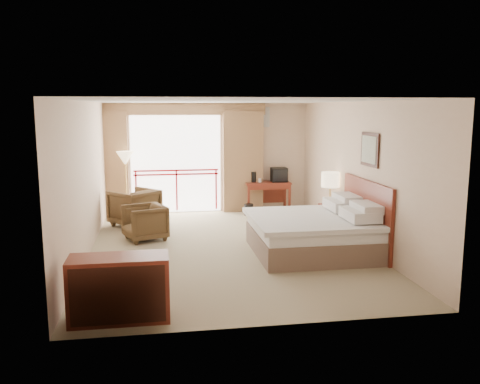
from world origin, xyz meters
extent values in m
plane|color=gray|center=(0.00, 0.00, 0.00)|extent=(7.00, 7.00, 0.00)
plane|color=white|center=(0.00, 0.00, 2.70)|extent=(7.00, 7.00, 0.00)
plane|color=beige|center=(0.00, 3.50, 1.35)|extent=(5.00, 0.00, 5.00)
plane|color=beige|center=(0.00, -3.50, 1.35)|extent=(5.00, 0.00, 5.00)
plane|color=beige|center=(-2.50, 0.00, 1.35)|extent=(0.00, 7.00, 7.00)
plane|color=beige|center=(2.50, 0.00, 1.35)|extent=(0.00, 7.00, 7.00)
plane|color=white|center=(-0.80, 3.48, 1.20)|extent=(2.40, 0.00, 2.40)
cube|color=#A40E15|center=(-0.80, 3.46, 0.95)|extent=(2.09, 0.03, 0.04)
cube|color=#A40E15|center=(-0.80, 3.46, 1.05)|extent=(2.09, 0.03, 0.04)
cube|color=#A40E15|center=(-1.79, 3.46, 0.55)|extent=(0.04, 0.03, 1.00)
cube|color=#A40E15|center=(-0.80, 3.46, 0.55)|extent=(0.04, 0.03, 1.00)
cube|color=#A40E15|center=(0.19, 3.46, 0.55)|extent=(0.04, 0.03, 1.00)
cube|color=#876343|center=(-2.45, 3.35, 1.25)|extent=(1.00, 0.26, 2.50)
cube|color=#876343|center=(0.85, 3.35, 1.25)|extent=(1.00, 0.26, 2.50)
cube|color=#876343|center=(-0.80, 3.38, 2.55)|extent=(4.40, 0.22, 0.28)
cube|color=silver|center=(1.30, 3.47, 2.35)|extent=(0.50, 0.04, 0.50)
cube|color=brown|center=(1.45, -0.60, 0.20)|extent=(2.05, 2.00, 0.40)
cube|color=white|center=(1.45, -0.60, 0.50)|extent=(2.01, 1.96, 0.22)
cube|color=white|center=(1.40, -0.60, 0.63)|extent=(2.09, 2.06, 0.08)
cube|color=white|center=(2.15, -1.05, 0.78)|extent=(0.50, 0.75, 0.18)
cube|color=white|center=(2.15, -0.15, 0.78)|extent=(0.50, 0.75, 0.18)
cube|color=white|center=(2.28, -1.05, 0.90)|extent=(0.40, 0.70, 0.14)
cube|color=white|center=(2.28, -0.15, 0.90)|extent=(0.40, 0.70, 0.14)
cube|color=maroon|center=(2.46, -0.60, 0.65)|extent=(0.06, 2.10, 1.30)
cube|color=black|center=(2.48, -0.60, 1.85)|extent=(0.03, 0.72, 0.60)
cube|color=silver|center=(2.46, -0.60, 1.85)|extent=(0.01, 0.60, 0.48)
cube|color=maroon|center=(2.31, 0.92, 0.28)|extent=(0.40, 0.48, 0.56)
cylinder|color=tan|center=(2.31, 0.97, 0.61)|extent=(0.16, 0.16, 0.04)
cylinder|color=tan|center=(2.31, 0.97, 0.81)|extent=(0.03, 0.03, 0.40)
cylinder|color=#FFE5B2|center=(2.31, 0.97, 1.10)|extent=(0.38, 0.38, 0.31)
cube|color=black|center=(2.26, 0.77, 0.60)|extent=(0.21, 0.19, 0.08)
cube|color=maroon|center=(1.46, 3.23, 0.72)|extent=(1.13, 0.55, 0.05)
cube|color=maroon|center=(0.94, 3.00, 0.35)|extent=(0.06, 0.06, 0.70)
cube|color=maroon|center=(1.98, 3.00, 0.35)|extent=(0.06, 0.06, 0.70)
cube|color=maroon|center=(0.94, 3.47, 0.35)|extent=(0.06, 0.06, 0.70)
cube|color=maroon|center=(1.98, 3.47, 0.35)|extent=(0.06, 0.06, 0.70)
cube|color=maroon|center=(1.46, 3.47, 0.42)|extent=(1.04, 0.03, 0.52)
cube|color=maroon|center=(1.46, 2.99, 0.64)|extent=(1.04, 0.03, 0.11)
cube|color=black|center=(1.76, 3.23, 0.91)|extent=(0.39, 0.30, 0.36)
cube|color=black|center=(1.76, 3.08, 0.91)|extent=(0.36, 0.02, 0.29)
cylinder|color=black|center=(1.11, 3.23, 0.87)|extent=(0.14, 0.14, 0.27)
cylinder|color=white|center=(1.26, 3.18, 0.79)|extent=(0.07, 0.07, 0.10)
cylinder|color=black|center=(0.90, 2.78, 0.14)|extent=(0.28, 0.28, 0.28)
imported|color=#46321E|center=(-1.79, 2.11, 0.00)|extent=(1.25, 1.26, 0.82)
imported|color=#46321E|center=(-1.53, 0.83, 0.00)|extent=(0.97, 0.96, 0.70)
cylinder|color=black|center=(-1.81, 1.65, 0.52)|extent=(0.49, 0.49, 0.04)
cylinder|color=black|center=(-1.81, 1.65, 0.27)|extent=(0.06, 0.06, 0.49)
cylinder|color=black|center=(-1.81, 1.65, 0.02)|extent=(0.35, 0.35, 0.03)
imported|color=white|center=(-1.81, 1.65, 0.54)|extent=(0.25, 0.28, 0.02)
cylinder|color=tan|center=(-2.00, 3.02, 0.01)|extent=(0.26, 0.26, 0.03)
cylinder|color=tan|center=(-2.00, 3.02, 0.68)|extent=(0.03, 0.03, 1.37)
cone|color=#FFE5B2|center=(-2.00, 3.02, 1.41)|extent=(0.40, 0.40, 0.32)
cube|color=maroon|center=(-1.75, -3.02, 0.40)|extent=(1.21, 0.50, 0.80)
cube|color=black|center=(-1.75, -3.27, 0.40)|extent=(1.11, 0.02, 0.70)
camera|label=1|loc=(-1.25, -9.11, 2.59)|focal=38.00mm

